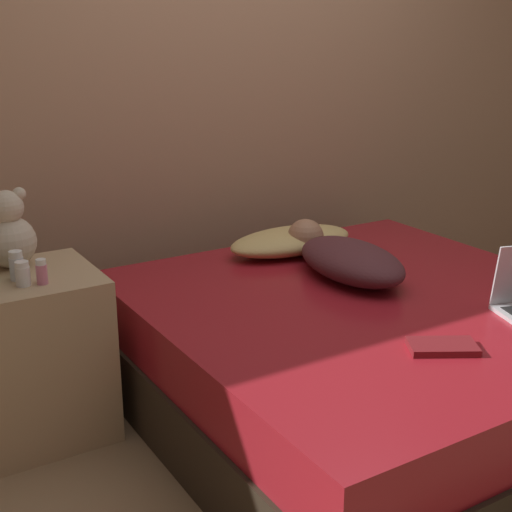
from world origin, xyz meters
name	(u,v)px	position (x,y,z in m)	size (l,w,h in m)	color
ground_plane	(369,414)	(0.00, 0.00, 0.00)	(12.00, 12.00, 0.00)	#937551
wall_back	(225,76)	(0.00, 1.19, 1.30)	(8.00, 0.06, 2.60)	tan
bed	(372,358)	(0.00, 0.00, 0.26)	(1.75, 1.82, 0.52)	#2D2319
nightstand	(39,354)	(-1.17, 0.59, 0.33)	(0.47, 0.50, 0.65)	tan
pillow	(291,241)	(0.05, 0.67, 0.57)	(0.64, 0.31, 0.11)	tan
person_lying	(345,257)	(0.07, 0.28, 0.59)	(0.37, 0.76, 0.17)	#4C2328
teddy_bear	(9,233)	(-1.21, 0.72, 0.78)	(0.20, 0.20, 0.30)	beige
bottle_pink	(42,272)	(-1.16, 0.46, 0.70)	(0.04, 0.04, 0.09)	pink
bottle_white	(23,274)	(-1.22, 0.48, 0.70)	(0.05, 0.05, 0.09)	white
bottle_clear	(17,266)	(-1.23, 0.56, 0.71)	(0.05, 0.05, 0.11)	silver
book	(443,347)	(-0.12, -0.48, 0.53)	(0.25, 0.22, 0.02)	maroon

